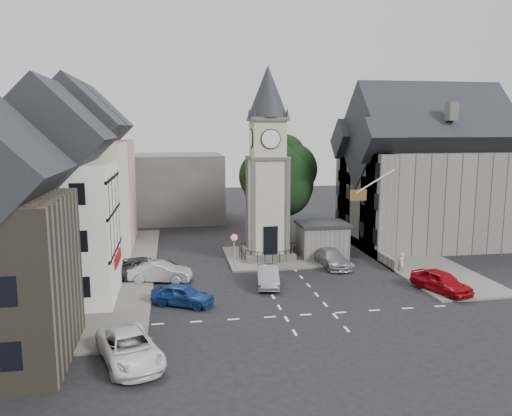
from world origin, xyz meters
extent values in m
plane|color=black|center=(0.00, 0.00, 0.00)|extent=(120.00, 120.00, 0.00)
cube|color=#595651|center=(-12.50, 6.00, 0.07)|extent=(6.00, 30.00, 0.14)
cube|color=#595651|center=(12.00, 8.00, 0.07)|extent=(6.00, 26.00, 0.14)
cube|color=#595651|center=(1.50, 8.00, 0.08)|extent=(10.00, 8.00, 0.16)
cube|color=silver|center=(0.00, -5.50, 0.01)|extent=(20.00, 8.00, 0.01)
cube|color=#4C4944|center=(0.00, 8.00, 0.35)|extent=(4.20, 4.20, 0.70)
torus|color=black|center=(0.00, 8.00, 1.08)|extent=(4.86, 4.86, 0.06)
cube|color=#AEA98C|center=(0.00, 8.00, 4.70)|extent=(3.00, 3.00, 8.00)
cube|color=black|center=(0.00, 6.55, 1.90)|extent=(1.20, 0.25, 2.40)
cube|color=#4C4944|center=(0.00, 8.00, 8.70)|extent=(3.30, 3.30, 0.25)
cube|color=#AEA98C|center=(0.00, 8.00, 10.30)|extent=(2.70, 2.70, 3.20)
cylinder|color=white|center=(0.00, 6.60, 10.30)|extent=(1.50, 0.12, 1.50)
cube|color=#4C4944|center=(0.00, 8.00, 11.90)|extent=(3.10, 3.10, 0.30)
cone|color=black|center=(0.00, 8.00, 14.15)|extent=(3.40, 3.40, 4.20)
cube|color=slate|center=(4.80, 7.50, 1.40)|extent=(4.00, 3.00, 2.80)
cube|color=black|center=(4.80, 7.50, 2.95)|extent=(4.30, 3.30, 0.25)
cylinder|color=black|center=(2.00, 13.00, 2.20)|extent=(0.70, 0.70, 4.40)
cylinder|color=black|center=(-3.20, 5.50, 1.25)|extent=(0.10, 0.10, 2.50)
cone|color=#A50C0C|center=(-3.20, 5.40, 2.50)|extent=(0.70, 0.06, 0.70)
cone|color=white|center=(-3.20, 5.38, 2.50)|extent=(0.54, 0.04, 0.54)
cube|color=tan|center=(-15.50, 16.00, 5.00)|extent=(7.50, 7.00, 10.00)
cube|color=beige|center=(-15.50, 8.00, 5.00)|extent=(7.50, 7.00, 10.00)
cube|color=silver|center=(-15.50, 0.00, 4.50)|extent=(7.50, 7.00, 9.00)
cube|color=#4C4944|center=(-12.00, 28.00, 4.00)|extent=(20.00, 10.00, 8.00)
cube|color=slate|center=(16.00, 11.00, 4.50)|extent=(14.00, 10.00, 9.00)
cube|color=slate|center=(9.80, 7.50, 4.50)|extent=(1.60, 4.40, 9.00)
cube|color=slate|center=(9.80, 14.50, 4.50)|extent=(1.60, 4.40, 9.00)
cube|color=slate|center=(9.20, 10.00, 0.45)|extent=(0.40, 16.00, 0.90)
cylinder|color=white|center=(8.00, 4.00, 7.00)|extent=(3.17, 0.10, 1.89)
plane|color=#B21414|center=(6.60, 4.00, 5.90)|extent=(1.40, 0.00, 1.40)
imported|color=navy|center=(-7.50, -2.56, 0.69)|extent=(4.33, 3.27, 1.37)
imported|color=#A9ACB1|center=(-9.02, 2.65, 0.75)|extent=(4.79, 2.56, 1.50)
imported|color=#292A2C|center=(-10.18, 3.69, 0.77)|extent=(5.70, 2.88, 1.55)
imported|color=gray|center=(-1.38, 0.50, 0.70)|extent=(2.09, 4.45, 1.41)
imported|color=#999AA0|center=(4.71, 4.50, 0.69)|extent=(2.27, 4.87, 1.37)
imported|color=#960810|center=(10.06, -3.00, 0.77)|extent=(3.12, 4.84, 1.53)
imported|color=silver|center=(-10.18, -10.13, 0.73)|extent=(3.96, 5.77, 1.47)
imported|color=beige|center=(9.55, 2.00, 0.78)|extent=(0.67, 0.66, 1.56)
camera|label=1|loc=(-7.92, -33.36, 11.20)|focal=35.00mm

